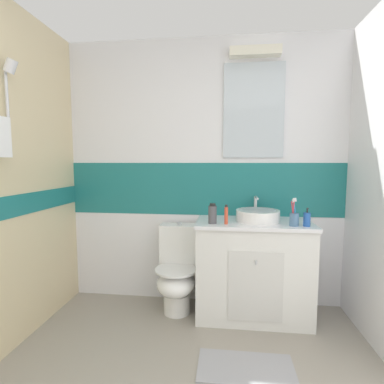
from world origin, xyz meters
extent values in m
cube|color=white|center=(0.00, 2.45, 0.42)|extent=(3.20, 0.10, 0.85)
cube|color=#1E7272|center=(0.00, 2.45, 1.10)|extent=(3.20, 0.10, 0.50)
cube|color=white|center=(0.00, 2.45, 1.93)|extent=(3.20, 0.10, 1.15)
cube|color=silver|center=(0.46, 2.39, 1.82)|extent=(0.54, 0.02, 0.85)
cube|color=white|center=(0.46, 2.35, 2.33)|extent=(0.45, 0.10, 0.08)
cylinder|color=silver|center=(-1.27, 1.50, 1.76)|extent=(0.02, 0.02, 0.48)
cylinder|color=silver|center=(-1.23, 1.50, 2.00)|extent=(0.10, 0.07, 0.11)
cube|color=silver|center=(0.46, 2.15, 0.41)|extent=(0.96, 0.50, 0.82)
cube|color=white|center=(0.46, 2.14, 0.83)|extent=(0.98, 0.52, 0.03)
cube|color=silver|center=(0.46, 1.89, 0.37)|extent=(0.43, 0.01, 0.57)
cylinder|color=silver|center=(0.46, 1.88, 0.57)|extent=(0.02, 0.02, 0.03)
cylinder|color=white|center=(0.49, 2.15, 0.90)|extent=(0.37, 0.37, 0.10)
cylinder|color=#B3B3B8|center=(0.49, 2.15, 0.94)|extent=(0.30, 0.30, 0.01)
cylinder|color=silver|center=(0.49, 2.36, 0.95)|extent=(0.03, 0.03, 0.19)
cylinder|color=silver|center=(0.49, 2.26, 1.04)|extent=(0.02, 0.17, 0.02)
cylinder|color=white|center=(-0.21, 2.12, 0.09)|extent=(0.24, 0.24, 0.18)
ellipsoid|color=white|center=(-0.21, 2.08, 0.29)|extent=(0.34, 0.42, 0.22)
cylinder|color=white|center=(-0.21, 2.08, 0.41)|extent=(0.37, 0.37, 0.02)
cube|color=white|center=(-0.21, 2.29, 0.59)|extent=(0.36, 0.17, 0.37)
cylinder|color=silver|center=(-0.21, 2.29, 0.78)|extent=(0.04, 0.04, 0.02)
cylinder|color=#4C7299|center=(0.76, 1.98, 0.90)|extent=(0.07, 0.07, 0.10)
cylinder|color=#338CD8|center=(0.77, 2.00, 0.97)|extent=(0.04, 0.02, 0.18)
cube|color=white|center=(0.77, 2.00, 1.06)|extent=(0.02, 0.02, 0.03)
cylinder|color=#D83F4C|center=(0.75, 1.99, 0.96)|extent=(0.03, 0.01, 0.17)
cube|color=white|center=(0.75, 1.99, 1.05)|extent=(0.02, 0.02, 0.03)
cylinder|color=#D83F4C|center=(0.75, 1.98, 0.97)|extent=(0.02, 0.02, 0.18)
cube|color=white|center=(0.75, 1.98, 1.06)|extent=(0.01, 0.02, 0.03)
cylinder|color=#2659B2|center=(0.86, 1.99, 0.90)|extent=(0.05, 0.05, 0.11)
cylinder|color=#262626|center=(0.86, 1.99, 0.98)|extent=(0.01, 0.01, 0.04)
cylinder|color=#262626|center=(0.86, 1.98, 0.99)|extent=(0.01, 0.02, 0.01)
cylinder|color=#D84C33|center=(0.22, 1.99, 0.92)|extent=(0.03, 0.03, 0.14)
cylinder|color=black|center=(0.22, 1.99, 1.00)|extent=(0.02, 0.02, 0.02)
cylinder|color=#4C4C51|center=(0.11, 2.01, 0.92)|extent=(0.07, 0.07, 0.15)
cylinder|color=black|center=(0.11, 2.01, 1.01)|extent=(0.05, 0.05, 0.02)
cube|color=#99999E|center=(0.36, 1.44, 0.01)|extent=(0.63, 0.33, 0.01)
camera|label=1|loc=(0.22, -0.40, 1.35)|focal=27.58mm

